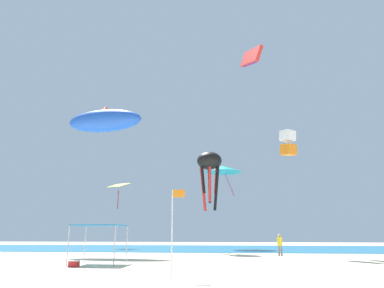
{
  "coord_description": "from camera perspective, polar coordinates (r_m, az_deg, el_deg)",
  "views": [
    {
      "loc": [
        2.63,
        -18.31,
        1.92
      ],
      "look_at": [
        -0.29,
        11.12,
        9.44
      ],
      "focal_mm": 32.64,
      "sensor_mm": 36.0,
      "label": 1
    }
  ],
  "objects": [
    {
      "name": "ground",
      "position": [
        18.6,
        -2.67,
        -20.33
      ],
      "size": [
        110.0,
        110.0,
        0.1
      ],
      "primitive_type": "cube",
      "color": "beige"
    },
    {
      "name": "ocean_strip",
      "position": [
        45.45,
        2.44,
        -16.65
      ],
      "size": [
        110.0,
        20.47,
        0.03
      ],
      "primitive_type": "cube",
      "color": "#1E6B93",
      "rests_on": "ground"
    },
    {
      "name": "canopy_tent",
      "position": [
        23.78,
        -14.81,
        -12.99
      ],
      "size": [
        2.96,
        2.66,
        2.4
      ],
      "color": "#B2B2B7",
      "rests_on": "ground"
    },
    {
      "name": "person_leftmost",
      "position": [
        31.7,
        14.14,
        -15.4
      ],
      "size": [
        0.43,
        0.43,
        1.81
      ],
      "rotation": [
        0.0,
        0.0,
        2.16
      ],
      "color": "slate",
      "rests_on": "ground"
    },
    {
      "name": "banner_flag",
      "position": [
        16.32,
        -3.04,
        -12.88
      ],
      "size": [
        0.61,
        0.06,
        3.86
      ],
      "color": "silver",
      "rests_on": "ground"
    },
    {
      "name": "cooler_box",
      "position": [
        22.27,
        -18.73,
        -18.05
      ],
      "size": [
        0.57,
        0.37,
        0.35
      ],
      "color": "red",
      "rests_on": "ground"
    },
    {
      "name": "kite_inflatable_blue",
      "position": [
        37.57,
        -14.08,
        3.73
      ],
      "size": [
        8.28,
        3.5,
        2.99
      ],
      "rotation": [
        0.0,
        0.0,
        6.16
      ],
      "color": "blue"
    },
    {
      "name": "kite_octopus_black",
      "position": [
        37.35,
        2.86,
        -3.25
      ],
      "size": [
        3.66,
        3.66,
        6.24
      ],
      "rotation": [
        0.0,
        0.0,
        3.73
      ],
      "color": "black"
    },
    {
      "name": "kite_box_white",
      "position": [
        32.65,
        15.42,
        0.19
      ],
      "size": [
        1.55,
        1.56,
        2.34
      ],
      "rotation": [
        0.0,
        0.0,
        0.68
      ],
      "color": "white"
    },
    {
      "name": "kite_parafoil_red",
      "position": [
        43.01,
        9.62,
        13.83
      ],
      "size": [
        2.37,
        5.96,
        3.76
      ],
      "rotation": [
        0.0,
        0.0,
        4.97
      ],
      "color": "red"
    },
    {
      "name": "kite_diamond_yellow",
      "position": [
        47.94,
        -11.89,
        -6.82
      ],
      "size": [
        3.0,
        2.96,
        3.49
      ],
      "rotation": [
        0.0,
        0.0,
        5.87
      ],
      "color": "yellow"
    },
    {
      "name": "kite_delta_teal",
      "position": [
        45.72,
        5.14,
        -4.12
      ],
      "size": [
        6.02,
        6.01,
        3.73
      ],
      "rotation": [
        0.0,
        0.0,
        4.38
      ],
      "color": "teal"
    }
  ]
}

